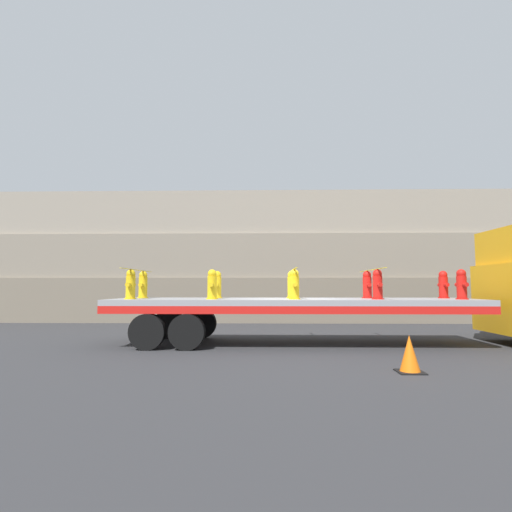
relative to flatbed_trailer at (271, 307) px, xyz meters
The scene contains 17 objects.
ground_plane 1.22m from the flatbed_trailer, ahead, with size 120.00×120.00×0.00m, color #2D2D30.
rock_cliff 8.24m from the flatbed_trailer, 85.44° to the left, with size 60.00×3.30×6.04m.
flatbed_trailer is the anchor object (origin of this frame).
fire_hydrant_yellow_near_0 3.92m from the flatbed_trailer, behind, with size 0.32×0.56×0.81m.
fire_hydrant_yellow_far_0 3.92m from the flatbed_trailer, behind, with size 0.32×0.56×0.81m.
fire_hydrant_yellow_near_1 1.80m from the flatbed_trailer, 160.98° to the right, with size 0.32×0.56×0.81m.
fire_hydrant_yellow_far_1 1.80m from the flatbed_trailer, 160.98° to the left, with size 0.32×0.56×0.81m.
fire_hydrant_yellow_near_2 1.05m from the flatbed_trailer, 40.92° to the right, with size 0.32×0.56×0.81m.
fire_hydrant_yellow_far_2 1.05m from the flatbed_trailer, 40.92° to the left, with size 0.32×0.56×0.81m.
fire_hydrant_red_near_3 2.99m from the flatbed_trailer, 10.87° to the right, with size 0.32×0.56×0.81m.
fire_hydrant_red_far_3 2.99m from the flatbed_trailer, 10.87° to the left, with size 0.32×0.56×0.81m.
fire_hydrant_red_near_4 5.18m from the flatbed_trailer, ahead, with size 0.32×0.56×0.81m.
fire_hydrant_red_far_4 5.18m from the flatbed_trailer, ahead, with size 0.32×0.56×0.81m.
cargo_strap_rear 3.98m from the flatbed_trailer, behind, with size 0.05×2.71×0.01m.
cargo_strap_middle 1.22m from the flatbed_trailer, ahead, with size 0.05×2.71×0.01m.
cargo_strap_front 3.06m from the flatbed_trailer, ahead, with size 0.05×2.71×0.01m.
traffic_cone 4.56m from the flatbed_trailer, 55.37° to the right, with size 0.48×0.48×0.69m.
Camera 1 is at (-0.77, -11.39, 1.59)m, focal length 28.00 mm.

